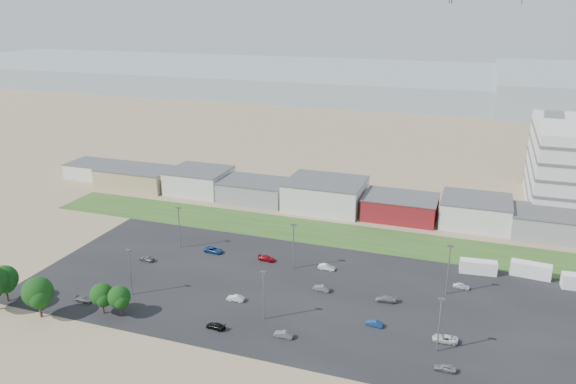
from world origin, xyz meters
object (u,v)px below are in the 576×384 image
at_px(parked_car_8, 462,286).
at_px(parked_car_12, 386,299).
at_px(box_trailer_a, 478,267).
at_px(parked_car_1, 374,323).
at_px(parked_car_5, 147,258).
at_px(parked_car_7, 322,288).
at_px(parked_car_0, 445,339).
at_px(parked_car_13, 284,334).
at_px(parked_car_2, 445,368).
at_px(parked_car_9, 214,250).
at_px(parked_car_6, 267,258).
at_px(parked_car_4, 236,298).
at_px(parked_car_3, 216,326).
at_px(parked_car_10, 84,299).
at_px(parked_car_11, 327,267).

bearing_deg(parked_car_8, parked_car_12, 131.79).
distance_m(box_trailer_a, parked_car_1, 34.07).
xyz_separation_m(parked_car_5, parked_car_7, (42.54, -0.25, -0.03)).
bearing_deg(parked_car_12, parked_car_8, 121.96).
relative_size(parked_car_0, parked_car_13, 1.25).
bearing_deg(parked_car_12, parked_car_2, 28.52).
xyz_separation_m(parked_car_1, parked_car_7, (-13.04, 9.80, 0.06)).
bearing_deg(parked_car_13, parked_car_1, 120.77).
bearing_deg(parked_car_9, parked_car_13, -130.11).
xyz_separation_m(parked_car_1, parked_car_13, (-14.67, -9.12, 0.05)).
xyz_separation_m(parked_car_6, parked_car_8, (43.65, 1.12, -0.02)).
height_order(box_trailer_a, parked_car_2, box_trailer_a).
bearing_deg(parked_car_6, parked_car_1, -119.17).
xyz_separation_m(parked_car_4, parked_car_6, (-0.89, 19.48, 0.02)).
height_order(parked_car_5, parked_car_6, parked_car_5).
xyz_separation_m(parked_car_2, parked_car_3, (-40.95, -1.12, -0.06)).
relative_size(parked_car_10, parked_car_11, 0.99).
xyz_separation_m(parked_car_2, parked_car_7, (-26.54, 19.32, -0.01)).
bearing_deg(parked_car_9, parked_car_8, -83.70).
relative_size(parked_car_5, parked_car_11, 0.96).
xyz_separation_m(parked_car_4, parked_car_13, (13.60, -9.08, 0.01)).
bearing_deg(parked_car_11, parked_car_10, 126.23).
xyz_separation_m(parked_car_3, parked_car_11, (12.75, 30.25, 0.08)).
distance_m(parked_car_7, parked_car_12, 13.47).
relative_size(parked_car_4, parked_car_6, 0.85).
xyz_separation_m(parked_car_8, parked_car_9, (-57.44, -1.14, 0.06)).
height_order(parked_car_2, parked_car_6, parked_car_2).
bearing_deg(parked_car_9, parked_car_4, -137.82).
distance_m(parked_car_4, parked_car_10, 30.53).
distance_m(parked_car_5, parked_car_7, 42.54).
relative_size(parked_car_2, parked_car_13, 0.99).
bearing_deg(parked_car_5, parked_car_0, 87.70).
distance_m(parked_car_1, parked_car_13, 17.28).
relative_size(box_trailer_a, parked_car_12, 1.85).
bearing_deg(parked_car_7, parked_car_8, 118.45).
distance_m(parked_car_1, parked_car_9, 47.14).
bearing_deg(parked_car_2, parked_car_9, -117.20).
bearing_deg(box_trailer_a, parked_car_5, -170.73).
height_order(parked_car_1, parked_car_4, parked_car_4).
xyz_separation_m(parked_car_2, parked_car_5, (-69.07, 19.57, 0.02)).
distance_m(parked_car_0, parked_car_1, 12.86).
relative_size(parked_car_5, parked_car_7, 1.01).
bearing_deg(parked_car_6, parked_car_11, -84.81).
height_order(parked_car_1, parked_car_8, parked_car_8).
distance_m(parked_car_6, parked_car_10, 40.88).
height_order(parked_car_1, parked_car_7, parked_car_7).
bearing_deg(parked_car_8, parked_car_3, 130.81).
height_order(box_trailer_a, parked_car_3, box_trailer_a).
bearing_deg(parked_car_9, parked_car_0, -104.90).
bearing_deg(parked_car_2, parked_car_11, -135.99).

